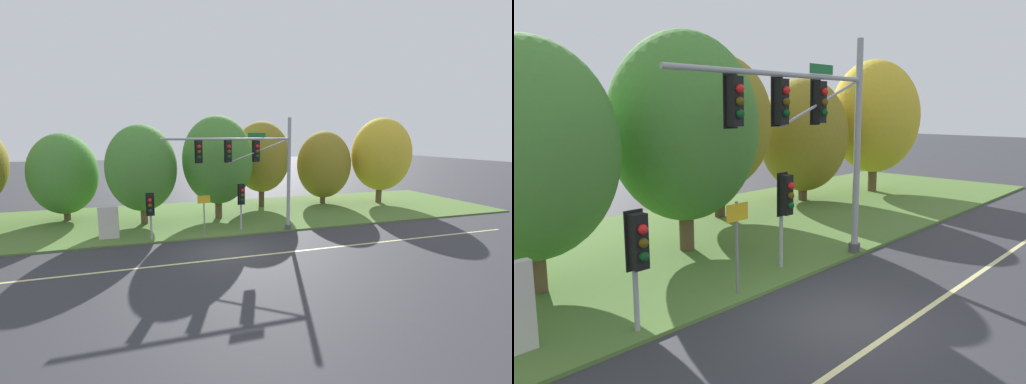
% 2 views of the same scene
% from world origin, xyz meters
% --- Properties ---
extents(ground_plane, '(160.00, 160.00, 0.00)m').
position_xyz_m(ground_plane, '(0.00, 0.00, 0.00)').
color(ground_plane, '#333338').
extents(lane_stripe, '(36.00, 0.16, 0.01)m').
position_xyz_m(lane_stripe, '(0.00, -1.20, 0.00)').
color(lane_stripe, beige).
rests_on(lane_stripe, ground).
extents(grass_verge, '(48.00, 11.50, 0.10)m').
position_xyz_m(grass_verge, '(0.00, 8.25, 0.05)').
color(grass_verge, '#517533').
rests_on(grass_verge, ground).
extents(traffic_signal_mast, '(7.99, 0.49, 7.11)m').
position_xyz_m(traffic_signal_mast, '(2.21, 2.72, 4.60)').
color(traffic_signal_mast, '#9EA0A5').
rests_on(traffic_signal_mast, grass_verge).
extents(pedestrian_signal_near_kerb, '(0.46, 0.55, 2.98)m').
position_xyz_m(pedestrian_signal_near_kerb, '(1.72, 3.37, 2.24)').
color(pedestrian_signal_near_kerb, '#9EA0A5').
rests_on(pedestrian_signal_near_kerb, grass_verge).
extents(pedestrian_signal_further_along, '(0.46, 0.55, 2.76)m').
position_xyz_m(pedestrian_signal_further_along, '(-3.83, 2.83, 2.05)').
color(pedestrian_signal_further_along, '#9EA0A5').
rests_on(pedestrian_signal_further_along, grass_verge).
extents(route_sign_post, '(0.76, 0.08, 2.50)m').
position_xyz_m(route_sign_post, '(-0.74, 2.96, 1.74)').
color(route_sign_post, slate).
rests_on(route_sign_post, grass_verge).
extents(tree_left_of_mast, '(4.56, 4.56, 6.19)m').
position_xyz_m(tree_left_of_mast, '(-9.56, 9.75, 3.44)').
color(tree_left_of_mast, brown).
rests_on(tree_left_of_mast, grass_verge).
extents(tree_behind_signpost, '(4.67, 4.67, 6.76)m').
position_xyz_m(tree_behind_signpost, '(-4.25, 7.06, 3.93)').
color(tree_behind_signpost, brown).
rests_on(tree_behind_signpost, grass_verge).
extents(tree_mid_verge, '(5.08, 5.08, 7.44)m').
position_xyz_m(tree_mid_verge, '(0.99, 7.25, 4.35)').
color(tree_mid_verge, brown).
rests_on(tree_mid_verge, grass_verge).
extents(tree_tall_centre, '(4.76, 4.76, 7.22)m').
position_xyz_m(tree_tall_centre, '(5.36, 10.32, 4.33)').
color(tree_tall_centre, '#4C3823').
rests_on(tree_tall_centre, grass_verge).
extents(tree_right_far, '(4.74, 4.74, 6.44)m').
position_xyz_m(tree_right_far, '(11.13, 10.08, 3.57)').
color(tree_right_far, brown).
rests_on(tree_right_far, grass_verge).
extents(tree_furthest_back, '(5.16, 5.16, 7.60)m').
position_xyz_m(tree_furthest_back, '(16.15, 8.80, 4.46)').
color(tree_furthest_back, brown).
rests_on(tree_furthest_back, grass_verge).
extents(info_kiosk, '(1.10, 0.24, 1.90)m').
position_xyz_m(info_kiosk, '(-6.20, 3.95, 1.04)').
color(info_kiosk, beige).
rests_on(info_kiosk, grass_verge).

